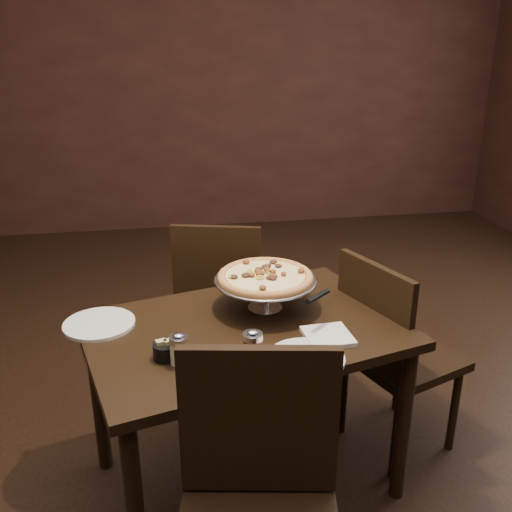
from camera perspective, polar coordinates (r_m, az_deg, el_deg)
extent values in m
cube|color=black|center=(2.48, -2.39, -22.74)|extent=(6.00, 7.00, 0.02)
cube|color=black|center=(5.30, -7.87, 17.55)|extent=(6.00, 0.02, 2.80)
cube|color=black|center=(2.13, -1.11, -7.50)|extent=(1.29, 1.02, 0.04)
cylinder|color=black|center=(1.97, -11.99, -23.66)|extent=(0.06, 0.06, 0.67)
cylinder|color=black|center=(2.32, 14.51, -16.00)|extent=(0.06, 0.06, 0.67)
cylinder|color=black|center=(2.47, -15.46, -13.57)|extent=(0.06, 0.06, 0.67)
cylinder|color=black|center=(2.76, 6.18, -8.93)|extent=(0.06, 0.06, 0.67)
cylinder|color=silver|center=(2.25, 0.91, -5.20)|extent=(0.14, 0.14, 0.01)
cylinder|color=silver|center=(2.22, 0.92, -3.87)|extent=(0.03, 0.03, 0.11)
cylinder|color=silver|center=(2.20, 0.93, -2.54)|extent=(0.10, 0.10, 0.01)
cylinder|color=gray|center=(2.20, 0.93, -2.40)|extent=(0.39, 0.39, 0.01)
torus|color=gray|center=(2.20, 0.93, -2.38)|extent=(0.40, 0.40, 0.01)
cylinder|color=#A06230|center=(2.19, 0.93, -2.19)|extent=(0.36, 0.36, 0.01)
torus|color=#A06230|center=(2.19, 0.93, -2.10)|extent=(0.37, 0.37, 0.03)
cylinder|color=#E3C67C|center=(2.19, 0.93, -1.98)|extent=(0.31, 0.31, 0.01)
cylinder|color=beige|center=(1.89, -7.70, -9.54)|extent=(0.06, 0.06, 0.08)
cylinder|color=silver|center=(1.87, -7.77, -8.26)|extent=(0.06, 0.06, 0.02)
ellipsoid|color=silver|center=(1.86, -7.80, -7.84)|extent=(0.03, 0.03, 0.01)
cylinder|color=maroon|center=(1.88, -0.33, -9.42)|extent=(0.06, 0.06, 0.08)
cylinder|color=silver|center=(1.86, -0.34, -8.04)|extent=(0.07, 0.07, 0.02)
ellipsoid|color=silver|center=(1.85, -0.34, -7.58)|extent=(0.04, 0.04, 0.01)
cylinder|color=black|center=(1.94, -8.97, -9.34)|extent=(0.09, 0.09, 0.05)
cube|color=tan|center=(1.93, -9.43, -9.06)|extent=(0.04, 0.03, 0.06)
cube|color=tan|center=(1.93, -8.65, -9.01)|extent=(0.04, 0.03, 0.06)
cube|color=silver|center=(2.05, 7.19, -7.97)|extent=(0.17, 0.17, 0.02)
cylinder|color=silver|center=(2.20, -15.41, -6.56)|extent=(0.26, 0.26, 0.01)
cylinder|color=silver|center=(1.92, 5.01, -10.17)|extent=(0.26, 0.26, 0.01)
cone|color=silver|center=(2.05, 6.22, -4.12)|extent=(0.17, 0.17, 0.00)
cylinder|color=black|center=(2.05, 6.22, -4.03)|extent=(0.11, 0.10, 0.02)
cube|color=black|center=(2.97, -3.33, -4.49)|extent=(0.51, 0.51, 0.04)
cube|color=black|center=(2.70, -3.97, -1.44)|extent=(0.41, 0.13, 0.44)
cylinder|color=black|center=(3.21, 0.19, -6.92)|extent=(0.04, 0.04, 0.41)
cylinder|color=black|center=(3.25, -5.84, -6.66)|extent=(0.04, 0.04, 0.41)
cylinder|color=black|center=(2.91, -0.32, -10.05)|extent=(0.04, 0.04, 0.41)
cylinder|color=black|center=(2.95, -6.99, -9.71)|extent=(0.04, 0.04, 0.41)
cube|color=black|center=(1.64, 0.28, -16.15)|extent=(0.44, 0.11, 0.46)
cube|color=black|center=(2.56, 14.42, -9.79)|extent=(0.54, 0.54, 0.04)
cube|color=black|center=(2.32, 11.62, -5.88)|extent=(0.17, 0.40, 0.44)
cylinder|color=black|center=(2.69, 19.20, -14.29)|extent=(0.04, 0.04, 0.41)
cylinder|color=black|center=(2.87, 14.10, -11.23)|extent=(0.04, 0.04, 0.41)
cylinder|color=black|center=(2.48, 13.83, -17.01)|extent=(0.04, 0.04, 0.41)
cylinder|color=black|center=(2.68, 8.75, -13.41)|extent=(0.04, 0.04, 0.41)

